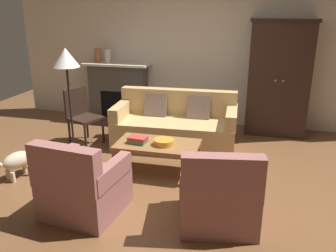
{
  "coord_description": "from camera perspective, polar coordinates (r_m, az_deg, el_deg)",
  "views": [
    {
      "loc": [
        1.01,
        -3.98,
        2.15
      ],
      "look_at": [
        -0.12,
        0.55,
        0.55
      ],
      "focal_mm": 37.64,
      "sensor_mm": 36.0,
      "label": 1
    }
  ],
  "objects": [
    {
      "name": "ground_plane",
      "position": [
        4.63,
        -0.23,
        -8.74
      ],
      "size": [
        9.6,
        9.6,
        0.0
      ],
      "primitive_type": "plane",
      "color": "brown"
    },
    {
      "name": "back_wall",
      "position": [
        6.65,
        5.3,
        12.37
      ],
      "size": [
        7.2,
        0.1,
        2.8
      ],
      "primitive_type": "cube",
      "color": "silver",
      "rests_on": "ground"
    },
    {
      "name": "fireplace",
      "position": [
        6.96,
        -8.0,
        5.61
      ],
      "size": [
        1.26,
        0.48,
        1.12
      ],
      "color": "#4C4947",
      "rests_on": "ground"
    },
    {
      "name": "armoire",
      "position": [
        6.32,
        17.45,
        7.44
      ],
      "size": [
        1.06,
        0.57,
        1.97
      ],
      "color": "black",
      "rests_on": "ground"
    },
    {
      "name": "couch",
      "position": [
        5.64,
        1.18,
        -0.05
      ],
      "size": [
        1.95,
        0.93,
        0.86
      ],
      "color": "tan",
      "rests_on": "ground"
    },
    {
      "name": "coffee_table",
      "position": [
        4.7,
        -1.7,
        -3.42
      ],
      "size": [
        1.1,
        0.6,
        0.42
      ],
      "color": "olive",
      "rests_on": "ground"
    },
    {
      "name": "fruit_bowl",
      "position": [
        4.62,
        -0.68,
        -2.61
      ],
      "size": [
        0.27,
        0.27,
        0.07
      ],
      "primitive_type": "cylinder",
      "color": "orange",
      "rests_on": "coffee_table"
    },
    {
      "name": "book_stack",
      "position": [
        4.69,
        -4.94,
        -2.23
      ],
      "size": [
        0.26,
        0.2,
        0.09
      ],
      "color": "#427A4C",
      "rests_on": "coffee_table"
    },
    {
      "name": "mantel_vase_terracotta",
      "position": [
        6.97,
        -11.27,
        11.14
      ],
      "size": [
        0.12,
        0.12,
        0.26
      ],
      "primitive_type": "cylinder",
      "color": "#A86042",
      "rests_on": "fireplace"
    },
    {
      "name": "mantel_vase_cream",
      "position": [
        6.89,
        -9.74,
        11.12
      ],
      "size": [
        0.12,
        0.12,
        0.25
      ],
      "primitive_type": "cylinder",
      "color": "beige",
      "rests_on": "fireplace"
    },
    {
      "name": "armchair_near_left",
      "position": [
        3.93,
        -13.7,
        -9.57
      ],
      "size": [
        0.86,
        0.85,
        0.88
      ],
      "color": "#935B56",
      "rests_on": "ground"
    },
    {
      "name": "armchair_near_right",
      "position": [
        3.68,
        8.21,
        -11.22
      ],
      "size": [
        0.89,
        0.89,
        0.88
      ],
      "color": "#935B56",
      "rests_on": "ground"
    },
    {
      "name": "side_chair_wooden",
      "position": [
        5.87,
        -13.88,
        2.13
      ],
      "size": [
        0.57,
        0.57,
        0.9
      ],
      "color": "black",
      "rests_on": "ground"
    },
    {
      "name": "floor_lamp",
      "position": [
        5.03,
        -16.14,
        9.58
      ],
      "size": [
        0.36,
        0.36,
        1.62
      ],
      "color": "black",
      "rests_on": "ground"
    },
    {
      "name": "dog",
      "position": [
        5.01,
        -22.9,
        -5.05
      ],
      "size": [
        0.33,
        0.54,
        0.39
      ],
      "color": "beige",
      "rests_on": "ground"
    }
  ]
}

